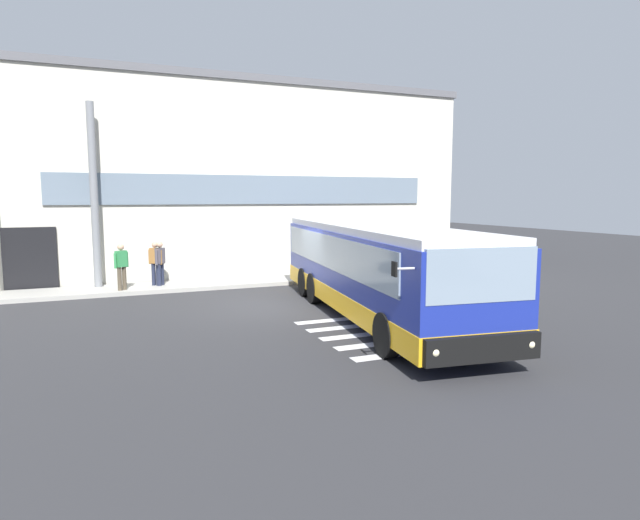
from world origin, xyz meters
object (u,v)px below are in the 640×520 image
entry_support_column (94,196)px  passenger_by_doorway (156,260)px  passenger_near_column (121,265)px  bus_main_foreground (375,272)px  passenger_at_curb_edge (160,261)px

entry_support_column → passenger_by_doorway: 3.22m
entry_support_column → passenger_by_doorway: entry_support_column is taller
passenger_by_doorway → entry_support_column: bearing=165.6°
passenger_near_column → bus_main_foreground: bearing=-45.4°
bus_main_foreground → passenger_by_doorway: bearing=126.4°
bus_main_foreground → passenger_near_column: size_ratio=6.95×
passenger_near_column → passenger_at_curb_edge: same height
entry_support_column → passenger_near_column: (0.80, -1.13, -2.46)m
entry_support_column → passenger_near_column: bearing=-54.8°
passenger_by_doorway → passenger_at_curb_edge: bearing=-25.2°
entry_support_column → bus_main_foreground: size_ratio=0.58×
passenger_near_column → passenger_at_curb_edge: (1.40, 0.53, 0.00)m
entry_support_column → passenger_at_curb_edge: entry_support_column is taller
passenger_at_curb_edge → bus_main_foreground: bearing=-54.1°
entry_support_column → passenger_at_curb_edge: 3.36m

